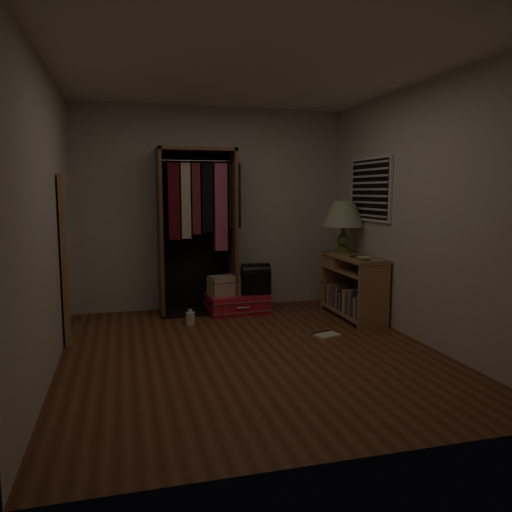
% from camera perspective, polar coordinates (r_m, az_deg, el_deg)
% --- Properties ---
extents(ground, '(4.00, 4.00, 0.00)m').
position_cam_1_polar(ground, '(4.84, -0.53, -10.97)').
color(ground, '#5A2F19').
rests_on(ground, ground).
extents(room_walls, '(3.52, 4.02, 2.60)m').
position_cam_1_polar(room_walls, '(4.66, 0.22, 7.07)').
color(room_walls, beige).
rests_on(room_walls, ground).
extents(console_bookshelf, '(0.42, 1.12, 0.75)m').
position_cam_1_polar(console_bookshelf, '(6.22, 10.85, -3.25)').
color(console_bookshelf, '#A1754E').
rests_on(console_bookshelf, ground).
extents(open_wardrobe, '(1.02, 0.50, 2.05)m').
position_cam_1_polar(open_wardrobe, '(6.30, -6.37, 4.45)').
color(open_wardrobe, brown).
rests_on(open_wardrobe, ground).
extents(floor_mirror, '(0.06, 0.80, 1.70)m').
position_cam_1_polar(floor_mirror, '(5.52, -20.65, -0.12)').
color(floor_mirror, tan).
rests_on(floor_mirror, ground).
extents(pink_suitcase, '(0.79, 0.59, 0.23)m').
position_cam_1_polar(pink_suitcase, '(6.36, -2.19, -5.41)').
color(pink_suitcase, red).
rests_on(pink_suitcase, ground).
extents(train_case, '(0.41, 0.33, 0.26)m').
position_cam_1_polar(train_case, '(6.27, -3.72, -3.36)').
color(train_case, tan).
rests_on(train_case, pink_suitcase).
extents(black_bag, '(0.37, 0.26, 0.39)m').
position_cam_1_polar(black_bag, '(6.34, -0.05, -2.53)').
color(black_bag, black).
rests_on(black_bag, pink_suitcase).
extents(table_lamp, '(0.64, 0.64, 0.66)m').
position_cam_1_polar(table_lamp, '(6.38, 9.98, 4.63)').
color(table_lamp, '#535A2B').
rests_on(table_lamp, console_bookshelf).
extents(brass_tray, '(0.31, 0.31, 0.01)m').
position_cam_1_polar(brass_tray, '(6.02, 11.64, -0.09)').
color(brass_tray, olive).
rests_on(brass_tray, console_bookshelf).
extents(ceramic_bowl, '(0.19, 0.19, 0.04)m').
position_cam_1_polar(ceramic_bowl, '(5.78, 12.27, -0.28)').
color(ceramic_bowl, '#A3C2A2').
rests_on(ceramic_bowl, console_bookshelf).
extents(white_jug, '(0.14, 0.14, 0.18)m').
position_cam_1_polar(white_jug, '(5.83, -7.50, -7.06)').
color(white_jug, white).
rests_on(white_jug, ground).
extents(floor_book, '(0.31, 0.27, 0.02)m').
position_cam_1_polar(floor_book, '(5.43, 7.95, -8.88)').
color(floor_book, beige).
rests_on(floor_book, ground).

